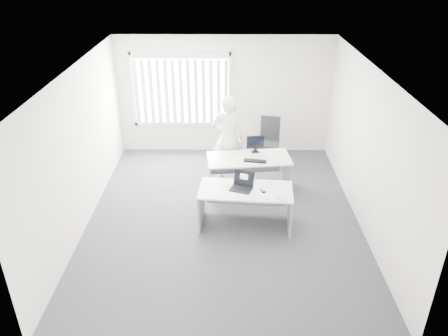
{
  "coord_description": "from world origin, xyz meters",
  "views": [
    {
      "loc": [
        0.06,
        -6.87,
        4.61
      ],
      "look_at": [
        0.01,
        0.15,
        0.96
      ],
      "focal_mm": 35.0,
      "sensor_mm": 36.0,
      "label": 1
    }
  ],
  "objects_px": {
    "office_chair": "(269,149)",
    "laptop": "(241,183)",
    "person": "(228,138)",
    "monitor": "(255,144)",
    "desk_near": "(245,200)",
    "desk_far": "(249,167)"
  },
  "relations": [
    {
      "from": "desk_far",
      "to": "person",
      "type": "xyz_separation_m",
      "value": [
        -0.42,
        0.57,
        0.39
      ]
    },
    {
      "from": "person",
      "to": "monitor",
      "type": "distance_m",
      "value": 0.64
    },
    {
      "from": "desk_near",
      "to": "person",
      "type": "distance_m",
      "value": 1.89
    },
    {
      "from": "desk_far",
      "to": "laptop",
      "type": "xyz_separation_m",
      "value": [
        -0.2,
        -1.26,
        0.35
      ]
    },
    {
      "from": "desk_near",
      "to": "laptop",
      "type": "xyz_separation_m",
      "value": [
        -0.09,
        -0.01,
        0.35
      ]
    },
    {
      "from": "desk_near",
      "to": "monitor",
      "type": "bearing_deg",
      "value": 85.29
    },
    {
      "from": "desk_near",
      "to": "monitor",
      "type": "distance_m",
      "value": 1.59
    },
    {
      "from": "monitor",
      "to": "office_chair",
      "type": "bearing_deg",
      "value": 62.04
    },
    {
      "from": "laptop",
      "to": "person",
      "type": "bearing_deg",
      "value": 117.65
    },
    {
      "from": "desk_near",
      "to": "office_chair",
      "type": "height_order",
      "value": "office_chair"
    },
    {
      "from": "laptop",
      "to": "monitor",
      "type": "distance_m",
      "value": 1.56
    },
    {
      "from": "desk_far",
      "to": "person",
      "type": "bearing_deg",
      "value": 120.3
    },
    {
      "from": "desk_near",
      "to": "person",
      "type": "relative_size",
      "value": 0.9
    },
    {
      "from": "desk_far",
      "to": "monitor",
      "type": "relative_size",
      "value": 4.74
    },
    {
      "from": "monitor",
      "to": "desk_near",
      "type": "bearing_deg",
      "value": -107.62
    },
    {
      "from": "desk_near",
      "to": "laptop",
      "type": "distance_m",
      "value": 0.36
    },
    {
      "from": "person",
      "to": "laptop",
      "type": "relative_size",
      "value": 5.09
    },
    {
      "from": "office_chair",
      "to": "laptop",
      "type": "distance_m",
      "value": 2.76
    },
    {
      "from": "office_chair",
      "to": "person",
      "type": "relative_size",
      "value": 0.57
    },
    {
      "from": "person",
      "to": "monitor",
      "type": "xyz_separation_m",
      "value": [
        0.56,
        -0.31,
        0.0
      ]
    },
    {
      "from": "office_chair",
      "to": "laptop",
      "type": "xyz_separation_m",
      "value": [
        -0.72,
        -2.61,
        0.56
      ]
    },
    {
      "from": "desk_far",
      "to": "monitor",
      "type": "distance_m",
      "value": 0.5
    }
  ]
}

